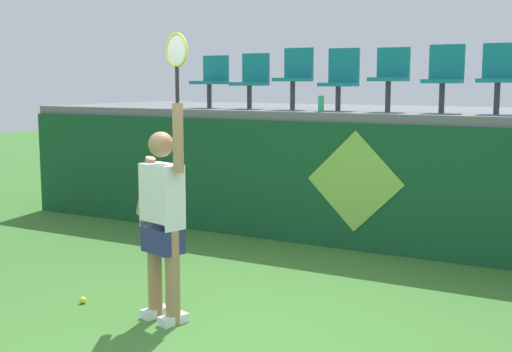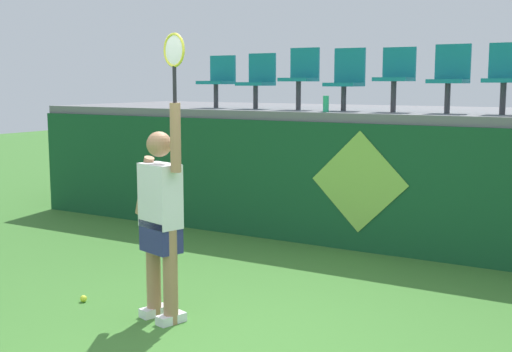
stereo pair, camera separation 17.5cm
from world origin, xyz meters
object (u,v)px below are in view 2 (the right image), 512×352
stadium_chair_2 (301,75)px  stadium_chair_5 (450,75)px  tennis_player (161,216)px  stadium_chair_1 (258,79)px  tennis_ball (83,299)px  stadium_chair_3 (346,77)px  stadium_chair_4 (396,75)px  stadium_chair_6 (505,74)px  water_bottle (326,104)px  stadium_chair_0 (219,78)px

stadium_chair_2 → stadium_chair_5: bearing=0.1°
stadium_chair_5 → tennis_player: bearing=-110.1°
stadium_chair_1 → stadium_chair_2: (0.69, -0.00, 0.05)m
tennis_player → stadium_chair_1: 4.31m
tennis_ball → stadium_chair_3: bearing=75.6°
tennis_ball → stadium_chair_1: bearing=95.3°
tennis_player → stadium_chair_5: size_ratio=2.93×
stadium_chair_1 → stadium_chair_3: size_ratio=0.95×
stadium_chair_3 → tennis_player: bearing=-90.7°
stadium_chair_3 → stadium_chair_5: 1.39m
stadium_chair_4 → stadium_chair_5: bearing=0.5°
stadium_chair_6 → stadium_chair_4: bearing=-179.8°
tennis_player → water_bottle: 3.52m
stadium_chair_2 → stadium_chair_0: bearing=-179.9°
tennis_ball → water_bottle: 3.98m
stadium_chair_2 → stadium_chair_1: bearing=179.9°
stadium_chair_6 → stadium_chair_3: bearing=179.9°
stadium_chair_1 → stadium_chair_4: 2.07m
stadium_chair_0 → stadium_chair_4: bearing=0.0°
tennis_player → stadium_chair_2: size_ratio=2.91×
stadium_chair_2 → stadium_chair_4: (1.37, -0.00, -0.01)m
tennis_ball → stadium_chair_1: 4.48m
water_bottle → stadium_chair_5: 1.57m
tennis_player → stadium_chair_2: (-0.63, 3.92, 1.26)m
stadium_chair_1 → stadium_chair_5: 2.76m
tennis_player → stadium_chair_4: bearing=79.3°
stadium_chair_0 → stadium_chair_5: size_ratio=0.91×
stadium_chair_4 → stadium_chair_1: bearing=179.9°
stadium_chair_2 → stadium_chair_6: stadium_chair_2 is taller
stadium_chair_4 → stadium_chair_0: bearing=-180.0°
tennis_player → water_bottle: bearing=90.2°
tennis_ball → stadium_chair_0: bearing=105.1°
water_bottle → stadium_chair_3: bearing=83.7°
stadium_chair_0 → stadium_chair_1: (0.69, 0.00, -0.00)m
stadium_chair_1 → stadium_chair_0: bearing=-179.6°
tennis_ball → stadium_chair_6: bearing=52.2°
tennis_player → tennis_ball: tennis_player is taller
stadium_chair_1 → stadium_chair_5: (2.76, 0.00, 0.04)m
stadium_chair_4 → tennis_ball: bearing=-113.4°
stadium_chair_2 → stadium_chair_6: 2.72m
water_bottle → stadium_chair_5: stadium_chair_5 is taller
stadium_chair_2 → tennis_player: bearing=-80.8°
tennis_ball → stadium_chair_2: (0.33, 3.93, 2.17)m
stadium_chair_2 → stadium_chair_3: (0.68, 0.01, -0.04)m
stadium_chair_2 → stadium_chair_6: size_ratio=1.01×
stadium_chair_0 → stadium_chair_1: bearing=0.4°
tennis_player → stadium_chair_5: stadium_chair_5 is taller
stadium_chair_0 → stadium_chair_2: stadium_chair_2 is taller
stadium_chair_0 → stadium_chair_1: 0.69m
stadium_chair_0 → tennis_ball: bearing=-74.9°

